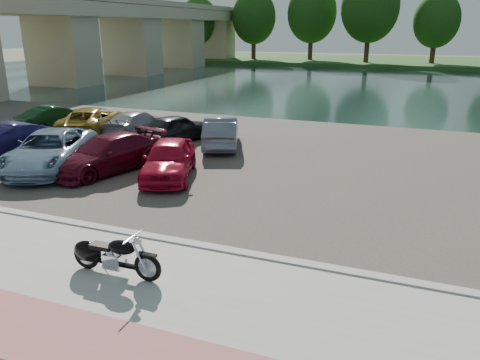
% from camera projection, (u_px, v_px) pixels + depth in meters
% --- Properties ---
extents(ground, '(200.00, 200.00, 0.00)m').
position_uv_depth(ground, '(149.00, 284.00, 10.55)').
color(ground, '#595447').
rests_on(ground, ground).
extents(promenade, '(60.00, 6.00, 0.10)m').
position_uv_depth(promenade, '(123.00, 305.00, 9.64)').
color(promenade, '#A4A29A').
rests_on(promenade, ground).
extents(pink_path, '(60.00, 2.00, 0.01)m').
position_uv_depth(pink_path, '(74.00, 347.00, 8.30)').
color(pink_path, '#A75E5F').
rests_on(pink_path, promenade).
extents(kerb, '(60.00, 0.30, 0.14)m').
position_uv_depth(kerb, '(189.00, 244.00, 12.30)').
color(kerb, '#A4A29A').
rests_on(kerb, ground).
extents(parking_lot, '(60.00, 18.00, 0.04)m').
position_uv_depth(parking_lot, '(284.00, 160.00, 20.29)').
color(parking_lot, '#3F3932').
rests_on(parking_lot, ground).
extents(river, '(120.00, 40.00, 0.00)m').
position_uv_depth(river, '(366.00, 86.00, 45.99)').
color(river, '#172A27').
rests_on(river, ground).
extents(far_bank, '(120.00, 24.00, 0.60)m').
position_uv_depth(far_bank, '(390.00, 62.00, 74.26)').
color(far_bank, '#234B1A').
rests_on(far_bank, ground).
extents(bridge, '(7.00, 56.00, 8.55)m').
position_uv_depth(bridge, '(126.00, 27.00, 54.79)').
color(bridge, tan).
rests_on(bridge, ground).
extents(far_trees, '(70.25, 10.68, 12.52)m').
position_uv_depth(far_trees, '(425.00, 12.00, 65.02)').
color(far_trees, '#3B2515').
rests_on(far_trees, far_bank).
extents(motorcycle, '(2.33, 0.75, 1.05)m').
position_uv_depth(motorcycle, '(108.00, 255.00, 10.68)').
color(motorcycle, black).
rests_on(motorcycle, promenade).
extents(car_1, '(2.52, 4.89, 1.54)m').
position_uv_depth(car_1, '(3.00, 143.00, 19.91)').
color(car_1, '#191542').
rests_on(car_1, parking_lot).
extents(car_2, '(4.35, 6.05, 1.53)m').
position_uv_depth(car_2, '(50.00, 151.00, 18.73)').
color(car_2, '#7793AE').
rests_on(car_2, parking_lot).
extents(car_3, '(3.33, 5.29, 1.43)m').
position_uv_depth(car_3, '(108.00, 154.00, 18.48)').
color(car_3, '#500B1B').
rests_on(car_3, parking_lot).
extents(car_4, '(3.12, 4.65, 1.47)m').
position_uv_depth(car_4, '(169.00, 159.00, 17.67)').
color(car_4, '#A60B27').
rests_on(car_4, parking_lot).
extents(car_5, '(2.74, 4.41, 1.37)m').
position_uv_depth(car_5, '(57.00, 118.00, 25.90)').
color(car_5, '#0E3319').
rests_on(car_5, parking_lot).
extents(car_6, '(3.90, 5.67, 1.44)m').
position_uv_depth(car_6, '(92.00, 120.00, 25.04)').
color(car_6, olive).
rests_on(car_6, parking_lot).
extents(car_7, '(1.88, 4.49, 1.30)m').
position_uv_depth(car_7, '(137.00, 123.00, 24.67)').
color(car_7, gray).
rests_on(car_7, parking_lot).
extents(car_8, '(2.83, 4.37, 1.39)m').
position_uv_depth(car_8, '(176.00, 128.00, 23.28)').
color(car_8, black).
rests_on(car_8, parking_lot).
extents(car_9, '(2.98, 4.67, 1.45)m').
position_uv_depth(car_9, '(221.00, 132.00, 22.26)').
color(car_9, slate).
rests_on(car_9, parking_lot).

